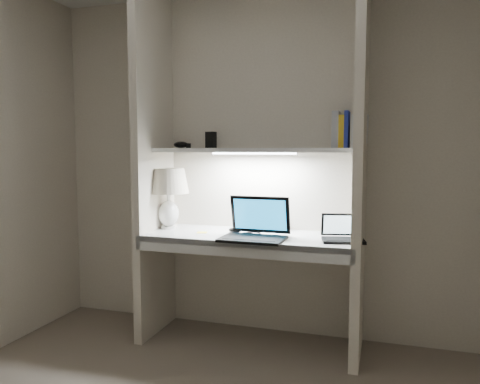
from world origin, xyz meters
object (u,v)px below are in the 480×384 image
at_px(book_row, 350,131).
at_px(table_lamp, 168,188).
at_px(laptop_main, 256,229).
at_px(speaker, 279,222).
at_px(laptop_netbook, 343,235).

bearing_deg(book_row, table_lamp, -173.72).
height_order(laptop_main, speaker, laptop_main).
bearing_deg(speaker, book_row, 21.31).
bearing_deg(laptop_main, book_row, 30.63).
distance_m(table_lamp, laptop_main, 0.78).
xyz_separation_m(table_lamp, book_row, (1.29, 0.14, 0.41)).
relative_size(table_lamp, book_row, 1.81).
relative_size(table_lamp, laptop_netbook, 1.48).
bearing_deg(table_lamp, laptop_netbook, -3.80).
height_order(laptop_main, book_row, book_row).
height_order(speaker, book_row, book_row).
xyz_separation_m(table_lamp, laptop_main, (0.72, -0.18, -0.24)).
distance_m(laptop_main, laptop_netbook, 0.56).
bearing_deg(book_row, laptop_netbook, -93.82).
xyz_separation_m(table_lamp, laptop_netbook, (1.27, -0.08, -0.26)).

